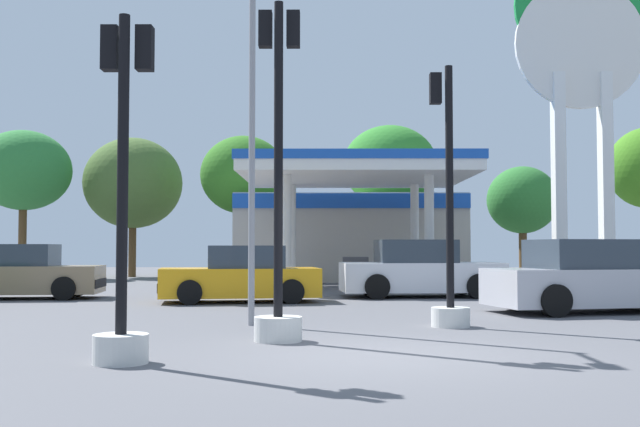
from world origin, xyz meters
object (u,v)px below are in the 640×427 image
(traffic_signal_1, at_px, (278,227))
(tree_1, at_px, (133,183))
(car_0, at_px, (420,271))
(car_1, at_px, (241,276))
(corner_streetlamp, at_px, (251,97))
(car_2, at_px, (22,274))
(station_pole_sign, at_px, (580,64))
(traffic_signal_2, at_px, (123,238))
(tree_4, at_px, (522,200))
(tree_2, at_px, (244,175))
(car_3, at_px, (589,279))
(tree_3, at_px, (390,166))
(traffic_signal_0, at_px, (448,250))
(tree_0, at_px, (24,171))

(traffic_signal_1, height_order, tree_1, tree_1)
(car_0, xyz_separation_m, car_1, (-4.98, -2.09, -0.08))
(corner_streetlamp, bearing_deg, car_2, 133.81)
(station_pole_sign, relative_size, corner_streetlamp, 1.79)
(traffic_signal_2, height_order, tree_4, tree_4)
(tree_1, distance_m, tree_2, 5.89)
(tree_1, distance_m, corner_streetlamp, 24.38)
(tree_2, bearing_deg, tree_1, 162.26)
(station_pole_sign, distance_m, car_1, 15.34)
(traffic_signal_2, distance_m, tree_1, 28.35)
(car_0, xyz_separation_m, tree_1, (-12.14, 14.81, 3.83))
(tree_2, bearing_deg, traffic_signal_2, -87.25)
(car_1, bearing_deg, traffic_signal_2, -91.78)
(car_2, relative_size, car_3, 0.93)
(car_0, bearing_deg, tree_3, 88.54)
(car_1, height_order, car_2, car_2)
(traffic_signal_1, xyz_separation_m, tree_3, (3.85, 24.17, 3.57))
(traffic_signal_1, distance_m, corner_streetlamp, 3.30)
(tree_1, bearing_deg, tree_2, -17.74)
(station_pole_sign, height_order, traffic_signal_0, station_pole_sign)
(station_pole_sign, xyz_separation_m, car_1, (-11.44, -7.08, -7.37))
(car_2, distance_m, traffic_signal_1, 12.36)
(tree_0, bearing_deg, car_3, -42.48)
(tree_2, bearing_deg, station_pole_sign, -31.70)
(tree_1, bearing_deg, tree_4, -1.09)
(tree_0, xyz_separation_m, tree_4, (23.62, 1.41, -1.31))
(car_3, distance_m, tree_3, 19.76)
(car_0, distance_m, tree_2, 15.12)
(car_1, distance_m, tree_0, 19.70)
(car_0, height_order, tree_4, tree_4)
(car_3, height_order, traffic_signal_0, traffic_signal_0)
(car_2, bearing_deg, traffic_signal_0, -34.75)
(station_pole_sign, height_order, traffic_signal_2, station_pole_sign)
(corner_streetlamp, bearing_deg, traffic_signal_2, -105.17)
(car_3, distance_m, traffic_signal_1, 8.41)
(tree_1, bearing_deg, tree_3, -4.44)
(car_3, xyz_separation_m, tree_4, (3.72, 19.63, 2.98))
(station_pole_sign, xyz_separation_m, traffic_signal_1, (-9.96, -15.32, -6.29))
(traffic_signal_0, height_order, tree_4, tree_4)
(car_2, distance_m, traffic_signal_2, 13.21)
(car_0, distance_m, tree_1, 19.53)
(traffic_signal_1, bearing_deg, corner_streetlamp, 106.77)
(car_1, xyz_separation_m, tree_2, (-1.55, 15.11, 4.13))
(station_pole_sign, bearing_deg, corner_streetlamp, -128.74)
(car_0, bearing_deg, traffic_signal_1, -108.70)
(car_1, bearing_deg, tree_1, 112.96)
(tree_4, bearing_deg, tree_0, -176.59)
(tree_2, distance_m, tree_3, 6.95)
(tree_1, bearing_deg, corner_streetlamp, -70.82)
(car_0, relative_size, car_1, 1.09)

